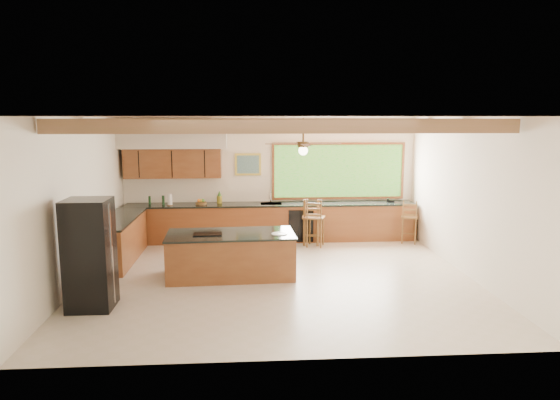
{
  "coord_description": "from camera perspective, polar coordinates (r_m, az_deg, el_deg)",
  "views": [
    {
      "loc": [
        -0.59,
        -9.03,
        2.98
      ],
      "look_at": [
        0.08,
        0.8,
        1.35
      ],
      "focal_mm": 32.0,
      "sensor_mm": 36.0,
      "label": 1
    }
  ],
  "objects": [
    {
      "name": "island",
      "position": [
        9.55,
        -5.63,
        -6.23
      ],
      "size": [
        2.43,
        1.22,
        0.85
      ],
      "rotation": [
        0.0,
        0.0,
        0.04
      ],
      "color": "brown",
      "rests_on": "ground"
    },
    {
      "name": "bar_stool_d",
      "position": [
        12.29,
        14.66,
        -1.98
      ],
      "size": [
        0.48,
        0.48,
        1.05
      ],
      "rotation": [
        0.0,
        0.0,
        -0.33
      ],
      "color": "brown",
      "rests_on": "ground"
    },
    {
      "name": "bar_stool_b",
      "position": [
        11.75,
        3.64,
        -2.04
      ],
      "size": [
        0.43,
        0.43,
        1.11
      ],
      "rotation": [
        0.0,
        0.0,
        -0.07
      ],
      "color": "brown",
      "rests_on": "ground"
    },
    {
      "name": "bar_stool_c",
      "position": [
        11.59,
        4.11,
        -2.11
      ],
      "size": [
        0.52,
        0.52,
        1.14
      ],
      "rotation": [
        0.0,
        0.0,
        -0.31
      ],
      "color": "brown",
      "rests_on": "ground"
    },
    {
      "name": "counter_run",
      "position": [
        11.82,
        -4.9,
        -2.95
      ],
      "size": [
        7.12,
        3.1,
        1.23
      ],
      "color": "brown",
      "rests_on": "ground"
    },
    {
      "name": "ground",
      "position": [
        9.53,
        -0.13,
        -8.86
      ],
      "size": [
        7.2,
        7.2,
        0.0
      ],
      "primitive_type": "plane",
      "color": "beige",
      "rests_on": "ground"
    },
    {
      "name": "refrigerator",
      "position": [
        8.38,
        -20.92,
        -5.83
      ],
      "size": [
        0.69,
        0.67,
        1.75
      ],
      "rotation": [
        0.0,
        0.0,
        -0.01
      ],
      "color": "black",
      "rests_on": "ground"
    },
    {
      "name": "bar_stool_a",
      "position": [
        11.75,
        3.59,
        -2.05
      ],
      "size": [
        0.45,
        0.45,
        1.11
      ],
      "rotation": [
        0.0,
        0.0,
        -0.16
      ],
      "color": "brown",
      "rests_on": "ground"
    },
    {
      "name": "room_shell",
      "position": [
        9.72,
        -1.38,
        4.84
      ],
      "size": [
        7.27,
        6.54,
        3.02
      ],
      "color": "white",
      "rests_on": "ground"
    }
  ]
}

